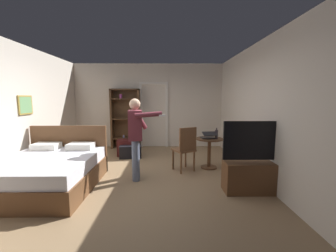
% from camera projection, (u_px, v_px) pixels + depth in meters
% --- Properties ---
extents(ground_plane, '(6.25, 6.25, 0.00)m').
position_uv_depth(ground_plane, '(138.00, 177.00, 4.48)').
color(ground_plane, '#997A56').
extents(wall_back, '(5.04, 0.12, 2.72)m').
position_uv_depth(wall_back, '(149.00, 106.00, 7.18)').
color(wall_back, silver).
rests_on(wall_back, ground_plane).
extents(wall_left, '(0.15, 5.92, 2.72)m').
position_uv_depth(wall_left, '(13.00, 111.00, 4.29)').
color(wall_left, silver).
rests_on(wall_left, ground_plane).
extents(wall_right, '(0.12, 5.92, 2.72)m').
position_uv_depth(wall_right, '(260.00, 111.00, 4.33)').
color(wall_right, silver).
rests_on(wall_right, ground_plane).
extents(doorway_frame, '(0.93, 0.08, 2.13)m').
position_uv_depth(doorway_frame, '(154.00, 110.00, 7.12)').
color(doorway_frame, white).
rests_on(doorway_frame, ground_plane).
extents(bed, '(1.61, 1.91, 1.02)m').
position_uv_depth(bed, '(50.00, 171.00, 3.93)').
color(bed, brown).
rests_on(bed, ground_plane).
extents(bookshelf, '(0.93, 0.32, 1.90)m').
position_uv_depth(bookshelf, '(126.00, 116.00, 7.00)').
color(bookshelf, '#4C331E').
rests_on(bookshelf, ground_plane).
extents(tv_flatscreen, '(1.13, 0.40, 1.23)m').
position_uv_depth(tv_flatscreen, '(255.00, 171.00, 3.72)').
color(tv_flatscreen, brown).
rests_on(tv_flatscreen, ground_plane).
extents(side_table, '(0.62, 0.62, 0.70)m').
position_uv_depth(side_table, '(209.00, 148.00, 4.99)').
color(side_table, brown).
rests_on(side_table, ground_plane).
extents(laptop, '(0.36, 0.36, 0.16)m').
position_uv_depth(laptop, '(209.00, 136.00, 4.91)').
color(laptop, black).
rests_on(laptop, side_table).
extents(bottle_on_table, '(0.06, 0.06, 0.25)m').
position_uv_depth(bottle_on_table, '(217.00, 134.00, 4.87)').
color(bottle_on_table, '#332B31').
rests_on(bottle_on_table, side_table).
extents(wooden_chair, '(0.57, 0.57, 0.99)m').
position_uv_depth(wooden_chair, '(185.00, 147.00, 4.74)').
color(wooden_chair, brown).
rests_on(wooden_chair, ground_plane).
extents(person_blue_shirt, '(0.75, 0.62, 1.60)m').
position_uv_depth(person_blue_shirt, '(136.00, 133.00, 4.27)').
color(person_blue_shirt, slate).
rests_on(person_blue_shirt, ground_plane).
extents(suitcase_dark, '(0.55, 0.43, 0.44)m').
position_uv_depth(suitcase_dark, '(126.00, 148.00, 6.15)').
color(suitcase_dark, '#4C1919').
rests_on(suitcase_dark, ground_plane).
extents(suitcase_small, '(0.63, 0.48, 0.34)m').
position_uv_depth(suitcase_small, '(130.00, 151.00, 5.93)').
color(suitcase_small, black).
rests_on(suitcase_small, ground_plane).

